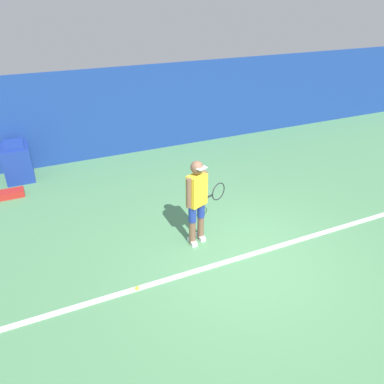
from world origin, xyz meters
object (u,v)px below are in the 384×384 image
at_px(tennis_player, 197,199).
at_px(tennis_ball, 137,288).
at_px(equipment_bag, 3,195).
at_px(covered_chair, 17,162).

relative_size(tennis_player, tennis_ball, 23.61).
bearing_deg(tennis_ball, equipment_bag, 114.95).
bearing_deg(equipment_bag, covered_chair, 65.63).
height_order(tennis_player, tennis_ball, tennis_player).
distance_m(tennis_player, covered_chair, 5.06).
bearing_deg(covered_chair, tennis_ball, -73.57).
distance_m(tennis_ball, equipment_bag, 4.44).
xyz_separation_m(tennis_player, tennis_ball, (-1.39, -0.79, -0.86)).
xyz_separation_m(tennis_ball, equipment_bag, (-1.87, 4.02, 0.04)).
bearing_deg(tennis_player, covered_chair, 102.86).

